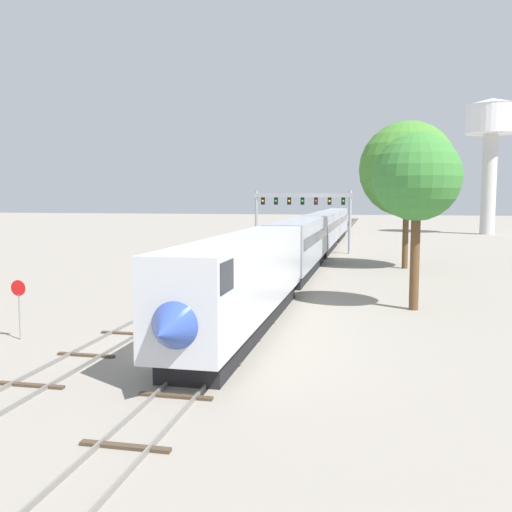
{
  "coord_description": "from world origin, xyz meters",
  "views": [
    {
      "loc": [
        8.53,
        -23.73,
        6.78
      ],
      "look_at": [
        1.0,
        12.0,
        3.0
      ],
      "focal_mm": 39.85,
      "sensor_mm": 36.0,
      "label": 1
    }
  ],
  "objects_px": {
    "water_tower": "(491,130)",
    "stop_sign": "(19,301)",
    "trackside_tree_left": "(417,178)",
    "trackside_tree_mid": "(407,169)",
    "passenger_train": "(314,236)",
    "signal_gantry": "(302,207)"
  },
  "relations": [
    {
      "from": "water_tower",
      "to": "passenger_train",
      "type": "bearing_deg",
      "value": -118.39
    },
    {
      "from": "passenger_train",
      "to": "trackside_tree_left",
      "type": "distance_m",
      "value": 28.42
    },
    {
      "from": "trackside_tree_left",
      "to": "trackside_tree_mid",
      "type": "xyz_separation_m",
      "value": [
        0.46,
        20.6,
        1.49
      ]
    },
    {
      "from": "passenger_train",
      "to": "signal_gantry",
      "type": "height_order",
      "value": "signal_gantry"
    },
    {
      "from": "passenger_train",
      "to": "signal_gantry",
      "type": "distance_m",
      "value": 8.48
    },
    {
      "from": "passenger_train",
      "to": "trackside_tree_mid",
      "type": "xyz_separation_m",
      "value": [
        9.35,
        -5.87,
        6.8
      ]
    },
    {
      "from": "passenger_train",
      "to": "signal_gantry",
      "type": "xyz_separation_m",
      "value": [
        -2.25,
        7.58,
        3.06
      ]
    },
    {
      "from": "stop_sign",
      "to": "trackside_tree_left",
      "type": "xyz_separation_m",
      "value": [
        18.89,
        11.43,
        6.05
      ]
    },
    {
      "from": "passenger_train",
      "to": "trackside_tree_left",
      "type": "bearing_deg",
      "value": -71.44
    },
    {
      "from": "signal_gantry",
      "to": "stop_sign",
      "type": "xyz_separation_m",
      "value": [
        -7.75,
        -45.48,
        -3.79
      ]
    },
    {
      "from": "trackside_tree_mid",
      "to": "water_tower",
      "type": "bearing_deg",
      "value": 72.58
    },
    {
      "from": "signal_gantry",
      "to": "trackside_tree_mid",
      "type": "distance_m",
      "value": 18.15
    },
    {
      "from": "water_tower",
      "to": "trackside_tree_left",
      "type": "distance_m",
      "value": 78.63
    },
    {
      "from": "signal_gantry",
      "to": "trackside_tree_left",
      "type": "bearing_deg",
      "value": -71.89
    },
    {
      "from": "signal_gantry",
      "to": "water_tower",
      "type": "xyz_separation_m",
      "value": [
        28.91,
        41.74,
        13.3
      ]
    },
    {
      "from": "stop_sign",
      "to": "trackside_tree_mid",
      "type": "bearing_deg",
      "value": 58.86
    },
    {
      "from": "trackside_tree_left",
      "to": "signal_gantry",
      "type": "bearing_deg",
      "value": 108.11
    },
    {
      "from": "signal_gantry",
      "to": "trackside_tree_mid",
      "type": "bearing_deg",
      "value": -49.22
    },
    {
      "from": "trackside_tree_mid",
      "to": "stop_sign",
      "type": "bearing_deg",
      "value": -121.14
    },
    {
      "from": "passenger_train",
      "to": "trackside_tree_mid",
      "type": "distance_m",
      "value": 12.97
    },
    {
      "from": "water_tower",
      "to": "trackside_tree_mid",
      "type": "bearing_deg",
      "value": -107.42
    },
    {
      "from": "water_tower",
      "to": "stop_sign",
      "type": "relative_size",
      "value": 8.51
    }
  ]
}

